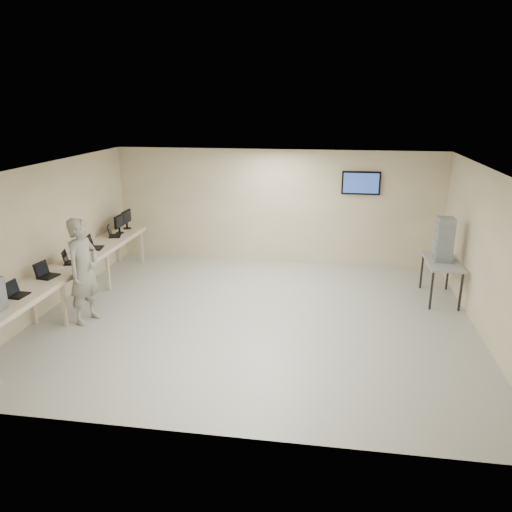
# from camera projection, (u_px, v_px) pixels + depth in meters

# --- Properties ---
(room) EXTENTS (8.01, 7.01, 2.81)m
(room) POSITION_uv_depth(u_px,v_px,m) (257.00, 245.00, 9.02)
(room) COLOR beige
(room) RESTS_ON ground
(workbench) EXTENTS (0.76, 6.00, 0.90)m
(workbench) POSITION_uv_depth(u_px,v_px,m) (72.00, 266.00, 9.67)
(workbench) COLOR beige
(workbench) RESTS_ON ground
(laptop_0) EXTENTS (0.28, 0.33, 0.25)m
(laptop_0) POSITION_uv_depth(u_px,v_px,m) (16.00, 292.00, 8.00)
(laptop_0) COLOR black
(laptop_0) RESTS_ON workbench
(laptop_1) EXTENTS (0.34, 0.39, 0.27)m
(laptop_1) POSITION_uv_depth(u_px,v_px,m) (45.00, 273.00, 8.86)
(laptop_1) COLOR black
(laptop_1) RESTS_ON workbench
(laptop_2) EXTENTS (0.34, 0.37, 0.25)m
(laptop_2) POSITION_uv_depth(u_px,v_px,m) (68.00, 260.00, 9.62)
(laptop_2) COLOR black
(laptop_2) RESTS_ON workbench
(laptop_3) EXTENTS (0.37, 0.41, 0.28)m
(laptop_3) POSITION_uv_depth(u_px,v_px,m) (93.00, 245.00, 10.57)
(laptop_3) COLOR black
(laptop_3) RESTS_ON workbench
(laptop_4) EXTENTS (0.38, 0.41, 0.27)m
(laptop_4) POSITION_uv_depth(u_px,v_px,m) (113.00, 233.00, 11.52)
(laptop_4) COLOR black
(laptop_4) RESTS_ON workbench
(monitor_near) EXTENTS (0.19, 0.43, 0.43)m
(monitor_near) POSITION_uv_depth(u_px,v_px,m) (119.00, 222.00, 11.75)
(monitor_near) COLOR black
(monitor_near) RESTS_ON workbench
(monitor_far) EXTENTS (0.20, 0.46, 0.45)m
(monitor_far) POSITION_uv_depth(u_px,v_px,m) (127.00, 218.00, 12.16)
(monitor_far) COLOR black
(monitor_far) RESTS_ON workbench
(soldier) EXTENTS (0.61, 0.79, 1.95)m
(soldier) POSITION_uv_depth(u_px,v_px,m) (84.00, 271.00, 8.96)
(soldier) COLOR slate
(soldier) RESTS_ON ground
(side_table) EXTENTS (0.64, 1.37, 0.82)m
(side_table) POSITION_uv_depth(u_px,v_px,m) (442.00, 264.00, 10.05)
(side_table) COLOR gray
(side_table) RESTS_ON ground
(storage_bins) EXTENTS (0.33, 0.37, 0.88)m
(storage_bins) POSITION_uv_depth(u_px,v_px,m) (444.00, 239.00, 9.90)
(storage_bins) COLOR #8A969F
(storage_bins) RESTS_ON side_table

